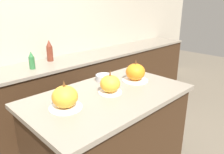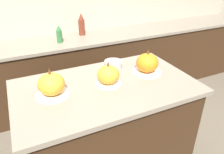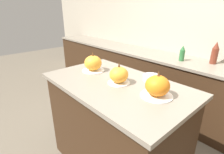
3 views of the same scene
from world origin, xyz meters
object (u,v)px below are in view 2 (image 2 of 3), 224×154
Objects in this scene: bottle_tall at (81,25)px; bottle_short at (59,34)px; pumpkin_cake_left at (51,85)px; pumpkin_cake_center at (108,75)px; mixing_bowl at (113,64)px; pumpkin_cake_right at (147,64)px.

bottle_short is at bearing -152.06° from bottle_tall.
pumpkin_cake_center is at bearing -3.42° from pumpkin_cake_left.
bottle_tall reaches higher than pumpkin_cake_left.
pumpkin_cake_left is at bearing 176.58° from pumpkin_cake_center.
bottle_short is 1.02m from mixing_bowl.
pumpkin_cake_center is at bearing -173.77° from pumpkin_cake_right.
bottle_tall is at bearing 27.94° from bottle_short.
pumpkin_cake_right is 1.58× the size of mixing_bowl.
pumpkin_cake_left is 1.55m from bottle_tall.
pumpkin_cake_right is at bearing -70.33° from bottle_short.
pumpkin_cake_right is (0.36, 0.04, 0.01)m from pumpkin_cake_center.
pumpkin_cake_left is 1.10× the size of bottle_short.
pumpkin_cake_center is 0.92× the size of bottle_short.
bottle_short reaches higher than mixing_bowl.
pumpkin_cake_center is (0.40, -0.02, -0.01)m from pumpkin_cake_left.
pumpkin_cake_right is 1.15× the size of bottle_short.
pumpkin_cake_left reaches higher than bottle_short.
pumpkin_cake_center reaches higher than bottle_short.
bottle_tall is at bearing 93.97° from pumpkin_cake_right.
mixing_bowl is (-0.11, -1.17, -0.05)m from bottle_tall.
bottle_tall is 0.38m from bottle_short.
bottle_tall is 1.35× the size of bottle_short.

